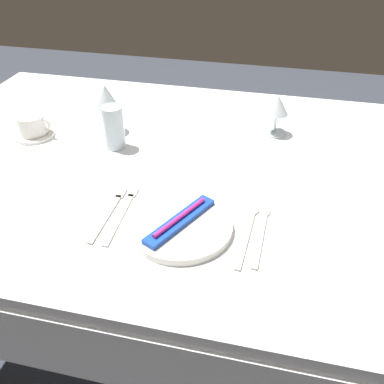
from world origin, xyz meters
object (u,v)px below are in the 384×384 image
Objects in this scene: toothbrush_package at (180,220)px; wine_glass_left at (106,99)px; dinner_plate at (180,226)px; drink_tumbler at (114,127)px; spoon_soup at (249,227)px; spoon_dessert at (262,227)px; wine_glass_centre at (277,108)px; fork_inner at (109,211)px; fork_outer at (123,212)px; coffee_cup_left at (32,124)px.

wine_glass_left reaches higher than toothbrush_package.
dinner_plate is 1.86× the size of drink_tumbler.
spoon_soup is 1.04× the size of spoon_dessert.
spoon_dessert is at bearing -89.23° from wine_glass_centre.
toothbrush_package is 0.96× the size of fork_inner.
drink_tumbler is at bearing -58.11° from wine_glass_left.
wine_glass_centre reaches higher than spoon_dessert.
fork_outer is at bearing -64.02° from wine_glass_left.
toothbrush_package is at bearing 180.00° from dinner_plate.
spoon_dessert is (0.36, 0.02, 0.00)m from fork_inner.
dinner_plate is at bearing -6.70° from fork_inner.
fork_outer is 0.51m from coffee_cup_left.
spoon_soup is 1.46× the size of wine_glass_left.
spoon_dessert is (0.18, 0.04, -0.02)m from toothbrush_package.
wine_glass_centre is (0.02, 0.48, 0.09)m from spoon_soup.
fork_inner is 0.48m from coffee_cup_left.
dinner_plate is 0.18m from fork_inner.
dinner_plate is 0.15m from fork_outer.
drink_tumbler reaches higher than dinner_plate.
spoon_dessert is at bearing 3.64° from fork_inner.
coffee_cup_left reaches higher than spoon_soup.
fork_outer is 0.99× the size of spoon_soup.
spoon_soup is 0.03m from spoon_dessert.
wine_glass_left is (-0.19, 0.39, 0.11)m from fork_outer.
fork_inner is at bearing -170.08° from fork_outer.
toothbrush_package is at bearing -50.75° from wine_glass_left.
drink_tumbler is (-0.28, 0.32, 0.06)m from dinner_plate.
toothbrush_package reaches higher than spoon_dessert.
fork_outer is at bearing -123.64° from wine_glass_centre.
spoon_soup is 0.49m from wine_glass_centre.
dinner_plate is at bearing -10.15° from fork_outer.
fork_outer is 0.59m from wine_glass_centre.
fork_inner is 0.94× the size of spoon_soup.
dinner_plate reaches higher than fork_outer.
spoon_soup is at bearing -169.38° from spoon_dessert.
drink_tumbler reaches higher than fork_outer.
fork_outer is 0.03m from fork_inner.
toothbrush_package is 0.64m from coffee_cup_left.
wine_glass_left reaches higher than fork_outer.
wine_glass_centre is at bearing 56.36° from fork_outer.
toothbrush_package is 0.16m from spoon_soup.
dinner_plate is 0.19m from spoon_dessert.
spoon_dessert is 0.65m from wine_glass_left.
drink_tumbler reaches higher than fork_inner.
wine_glass_centre is at bearing 71.16° from toothbrush_package.
spoon_dessert is (0.33, 0.02, 0.00)m from fork_outer.
dinner_plate is 1.54× the size of wine_glass_left.
dinner_plate is 0.16m from spoon_soup.
coffee_cup_left is at bearing 143.24° from fork_outer.
coffee_cup_left is at bearing 178.79° from drink_tumbler.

